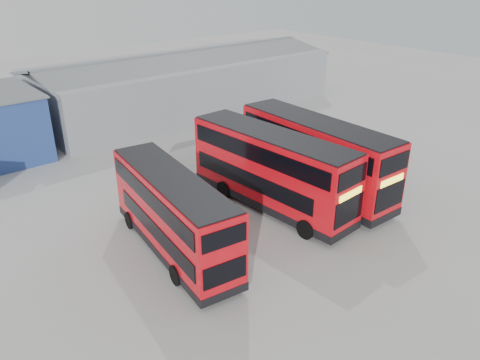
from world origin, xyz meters
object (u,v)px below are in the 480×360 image
at_px(double_decker_left, 174,215).
at_px(maintenance_shed, 186,83).
at_px(double_decker_centre, 271,171).
at_px(single_decker_blue, 311,143).
at_px(double_decker_right, 315,158).

bearing_deg(double_decker_left, maintenance_shed, -117.86).
distance_m(double_decker_centre, single_decker_blue, 8.41).
bearing_deg(double_decker_right, double_decker_left, -177.05).
xyz_separation_m(double_decker_right, single_decker_blue, (4.00, 3.86, -1.06)).
bearing_deg(double_decker_right, single_decker_blue, 46.39).
bearing_deg(single_decker_blue, maintenance_shed, -104.40).
xyz_separation_m(double_decker_left, double_decker_centre, (7.31, 0.47, 0.24)).
height_order(double_decker_left, double_decker_right, double_decker_right).
distance_m(maintenance_shed, double_decker_centre, 23.36).
bearing_deg(double_decker_right, maintenance_shed, 79.94).
distance_m(double_decker_left, double_decker_right, 10.89).
distance_m(double_decker_left, double_decker_centre, 7.33).
relative_size(maintenance_shed, double_decker_left, 2.90).
bearing_deg(double_decker_centre, double_decker_left, -179.50).
relative_size(maintenance_shed, double_decker_right, 2.59).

